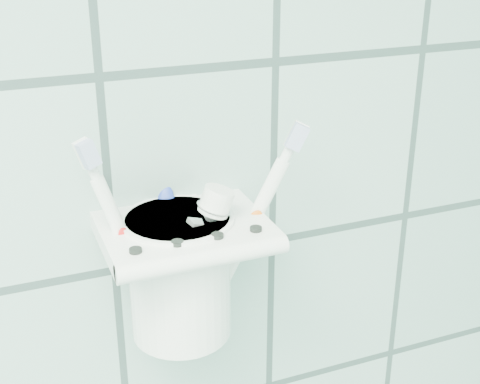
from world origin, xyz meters
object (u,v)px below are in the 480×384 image
object	(u,v)px
toothbrush_pink	(159,235)
toothbrush_orange	(202,220)
toothbrush_blue	(154,216)
cup	(180,272)
holder_bracket	(184,232)
toothpaste_tube	(169,250)

from	to	relation	value
toothbrush_pink	toothbrush_orange	xyz separation A→B (m)	(0.04, 0.01, 0.00)
toothbrush_orange	toothbrush_blue	bearing A→B (deg)	-168.86
cup	toothbrush_orange	size ratio (longest dim) A/B	0.58
holder_bracket	toothbrush_blue	bearing A→B (deg)	157.79
toothbrush_blue	toothbrush_orange	world-z (taller)	toothbrush_blue
holder_bracket	toothpaste_tube	world-z (taller)	toothpaste_tube
holder_bracket	toothbrush_orange	distance (m)	0.02
toothbrush_orange	toothpaste_tube	bearing A→B (deg)	-146.21
toothbrush_pink	toothbrush_blue	world-z (taller)	toothbrush_blue
cup	toothpaste_tube	xyz separation A→B (m)	(-0.01, -0.01, 0.03)
holder_bracket	toothbrush_pink	size ratio (longest dim) A/B	0.74
cup	toothpaste_tube	bearing A→B (deg)	-138.97
holder_bracket	toothbrush_pink	world-z (taller)	toothbrush_pink
holder_bracket	toothbrush_orange	world-z (taller)	toothbrush_orange
toothbrush_orange	toothpaste_tube	xyz separation A→B (m)	(-0.03, -0.01, -0.02)
holder_bracket	toothbrush_pink	bearing A→B (deg)	-168.94
toothbrush_blue	holder_bracket	bearing A→B (deg)	-3.90
toothbrush_blue	toothbrush_orange	bearing A→B (deg)	6.60
cup	toothbrush_blue	distance (m)	0.06
holder_bracket	toothbrush_orange	xyz separation A→B (m)	(0.02, 0.00, 0.01)
toothpaste_tube	toothbrush_orange	bearing A→B (deg)	2.06
toothpaste_tube	toothbrush_pink	bearing A→B (deg)	167.25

